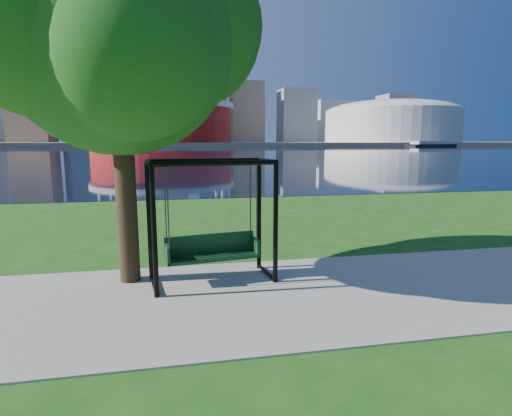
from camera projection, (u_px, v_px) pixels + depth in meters
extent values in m
plane|color=#1E5114|center=(247.00, 288.00, 7.56)|extent=(900.00, 900.00, 0.00)
cube|color=#9E937F|center=(251.00, 297.00, 7.08)|extent=(120.00, 4.00, 0.03)
cube|color=black|center=(183.00, 151.00, 106.32)|extent=(900.00, 180.00, 0.02)
cube|color=#937F60|center=(179.00, 143.00, 303.66)|extent=(900.00, 228.00, 2.00)
cylinder|color=maroon|center=(162.00, 123.00, 231.05)|extent=(80.00, 80.00, 22.00)
cylinder|color=silver|center=(161.00, 106.00, 229.48)|extent=(83.00, 83.00, 3.00)
cylinder|color=silver|center=(215.00, 117.00, 254.80)|extent=(2.00, 2.00, 32.00)
cylinder|color=silver|center=(107.00, 116.00, 242.45)|extent=(2.00, 2.00, 32.00)
cylinder|color=silver|center=(95.00, 111.00, 205.66)|extent=(2.00, 2.00, 32.00)
cylinder|color=silver|center=(222.00, 113.00, 218.00)|extent=(2.00, 2.00, 32.00)
cylinder|color=beige|center=(391.00, 127.00, 258.42)|extent=(84.00, 84.00, 20.00)
ellipsoid|color=beige|center=(392.00, 112.00, 256.93)|extent=(84.00, 84.00, 15.12)
cube|color=#998466|center=(28.00, 77.00, 271.63)|extent=(26.00, 26.00, 88.00)
cube|color=slate|center=(83.00, 78.00, 300.89)|extent=(30.00, 24.00, 95.00)
cube|color=gray|center=(122.00, 92.00, 289.06)|extent=(24.00, 24.00, 72.00)
cube|color=silver|center=(165.00, 92.00, 323.07)|extent=(32.00, 28.00, 80.00)
cube|color=slate|center=(211.00, 104.00, 307.25)|extent=(22.00, 22.00, 58.00)
cube|color=#998466|center=(246.00, 112.00, 328.23)|extent=(26.00, 26.00, 48.00)
cube|color=gray|center=(296.00, 116.00, 326.55)|extent=(28.00, 24.00, 42.00)
cube|color=silver|center=(331.00, 122.00, 358.76)|extent=(30.00, 26.00, 36.00)
cube|color=gray|center=(394.00, 119.00, 348.44)|extent=(24.00, 24.00, 40.00)
cube|color=#998466|center=(424.00, 125.00, 371.13)|extent=(26.00, 26.00, 32.00)
sphere|color=#998466|center=(21.00, 2.00, 263.76)|extent=(10.00, 10.00, 10.00)
cylinder|color=black|center=(154.00, 233.00, 6.85)|extent=(0.11, 0.11, 2.36)
cylinder|color=black|center=(276.00, 224.00, 7.60)|extent=(0.11, 0.11, 2.36)
cylinder|color=black|center=(149.00, 223.00, 7.71)|extent=(0.11, 0.11, 2.36)
cylinder|color=black|center=(259.00, 216.00, 8.46)|extent=(0.11, 0.11, 2.36)
cylinder|color=black|center=(217.00, 163.00, 7.03)|extent=(2.25, 0.43, 0.09)
cylinder|color=black|center=(206.00, 161.00, 7.89)|extent=(2.25, 0.43, 0.09)
cylinder|color=black|center=(149.00, 163.00, 7.08)|extent=(0.23, 0.93, 0.09)
cylinder|color=black|center=(154.00, 285.00, 7.46)|extent=(0.21, 0.92, 0.07)
cylinder|color=black|center=(267.00, 161.00, 7.83)|extent=(0.23, 0.93, 0.09)
cylinder|color=black|center=(267.00, 272.00, 8.21)|extent=(0.21, 0.92, 0.07)
cube|color=black|center=(213.00, 257.00, 7.76)|extent=(1.85, 0.73, 0.06)
cube|color=black|center=(210.00, 244.00, 7.91)|extent=(1.78, 0.32, 0.39)
cube|color=black|center=(167.00, 254.00, 7.45)|extent=(0.12, 0.46, 0.35)
cube|color=black|center=(255.00, 246.00, 8.03)|extent=(0.12, 0.46, 0.35)
cylinder|color=#35353A|center=(168.00, 208.00, 7.13)|extent=(0.03, 0.03, 1.49)
cylinder|color=#35353A|center=(257.00, 203.00, 7.69)|extent=(0.03, 0.03, 1.49)
cylinder|color=#35353A|center=(165.00, 205.00, 7.48)|extent=(0.03, 0.03, 1.49)
cylinder|color=#35353A|center=(251.00, 200.00, 8.05)|extent=(0.03, 0.03, 1.49)
cylinder|color=black|center=(125.00, 184.00, 7.58)|extent=(0.39, 0.39, 3.88)
sphere|color=#1E5318|center=(117.00, 37.00, 7.14)|extent=(4.24, 4.24, 4.24)
sphere|color=#1E5318|center=(182.00, 28.00, 7.81)|extent=(3.18, 3.18, 3.18)
sphere|color=#1E5318|center=(47.00, 17.00, 6.57)|extent=(3.35, 3.35, 3.35)
sphere|color=#1E5318|center=(133.00, 52.00, 6.34)|extent=(2.82, 2.82, 2.82)
sphere|color=#1E5318|center=(95.00, 12.00, 7.95)|extent=(3.00, 3.00, 3.00)
cube|color=black|center=(431.00, 145.00, 209.68)|extent=(29.31, 13.08, 1.13)
cube|color=#BBBBB6|center=(431.00, 143.00, 209.44)|extent=(23.47, 10.56, 1.70)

